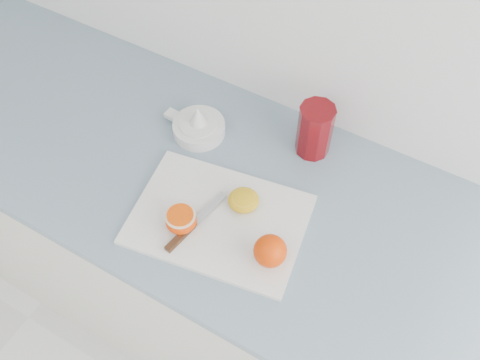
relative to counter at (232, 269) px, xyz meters
The scene contains 8 objects.
counter is the anchor object (origin of this frame).
cutting_board 0.46m from the counter, 74.39° to the right, with size 0.39×0.28×0.01m, color silver.
whole_orange 0.54m from the counter, 36.86° to the right, with size 0.07×0.07×0.07m.
half_orange 0.50m from the counter, 102.72° to the right, with size 0.07×0.07×0.04m.
squeezed_shell 0.48m from the counter, 32.50° to the right, with size 0.07×0.07×0.03m.
paring_knife 0.49m from the counter, 95.25° to the right, with size 0.05×0.19×0.01m.
citrus_juicer 0.50m from the counter, 146.07° to the left, with size 0.17×0.13×0.09m.
red_tumbler 0.56m from the counter, 59.12° to the left, with size 0.09×0.09×0.14m.
Camera 1 is at (0.63, 1.07, 1.93)m, focal length 40.00 mm.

